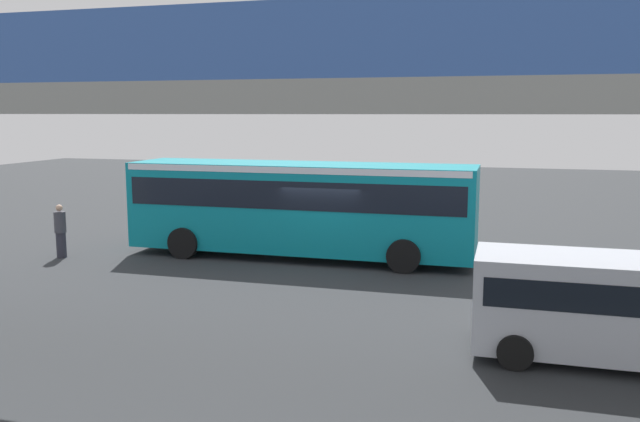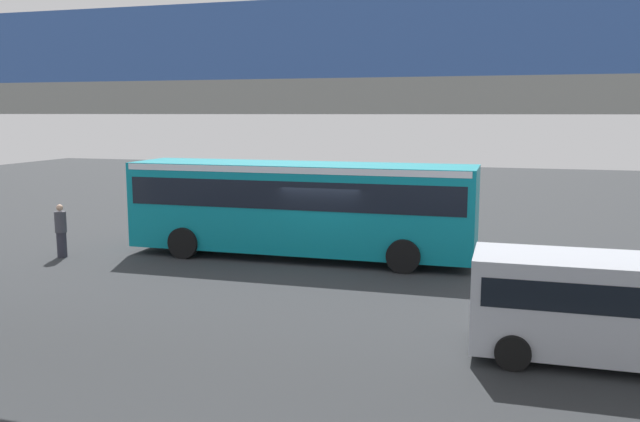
% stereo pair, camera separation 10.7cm
% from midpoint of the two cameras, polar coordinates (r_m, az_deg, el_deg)
% --- Properties ---
extents(ground, '(80.00, 80.00, 0.00)m').
position_cam_midpoint_polar(ground, '(21.48, 0.75, -4.42)').
color(ground, '#2D3033').
extents(city_bus, '(11.54, 2.85, 3.15)m').
position_cam_midpoint_polar(city_bus, '(21.87, -1.60, 0.83)').
color(city_bus, '#0C8493').
rests_on(city_bus, ground).
extents(parked_van, '(4.80, 2.17, 2.05)m').
position_cam_midpoint_polar(parked_van, '(13.96, 23.30, -7.25)').
color(parked_van, '#B7BCC6').
rests_on(parked_van, ground).
extents(pedestrian, '(0.38, 0.38, 1.79)m').
position_cam_midpoint_polar(pedestrian, '(23.61, -21.43, -1.64)').
color(pedestrian, '#2D2D38').
rests_on(pedestrian, ground).
extents(lane_dash_leftmost, '(2.00, 0.20, 0.01)m').
position_cam_midpoint_polar(lane_dash_leftmost, '(22.92, 16.94, -3.96)').
color(lane_dash_leftmost, silver).
rests_on(lane_dash_leftmost, ground).
extents(lane_dash_left, '(2.00, 0.20, 0.01)m').
position_cam_midpoint_polar(lane_dash_left, '(23.19, 6.99, -3.51)').
color(lane_dash_left, silver).
rests_on(lane_dash_left, ground).
extents(lane_dash_centre, '(2.00, 0.20, 0.01)m').
position_cam_midpoint_polar(lane_dash_centre, '(24.13, -2.44, -2.98)').
color(lane_dash_centre, silver).
rests_on(lane_dash_centre, ground).
extents(lane_dash_right, '(2.00, 0.20, 0.01)m').
position_cam_midpoint_polar(lane_dash_right, '(25.66, -10.94, -2.43)').
color(lane_dash_right, silver).
rests_on(lane_dash_right, ground).
extents(pedestrian_overpass, '(25.15, 2.60, 6.39)m').
position_cam_midpoint_polar(pedestrian_overpass, '(11.72, -12.23, 7.60)').
color(pedestrian_overpass, gray).
rests_on(pedestrian_overpass, ground).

